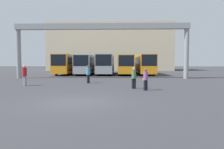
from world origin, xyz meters
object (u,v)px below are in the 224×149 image
(bus_slot_2, at_px, (106,63))
(bus_slot_3, at_px, (125,64))
(bus_slot_0, at_px, (67,63))
(pedestrian_far_center, at_px, (25,75))
(pedestrian_near_right, at_px, (146,79))
(pedestrian_near_left, at_px, (134,77))
(traffic_cone, at_px, (144,78))
(pedestrian_mid_right, at_px, (88,74))
(bus_slot_4, at_px, (145,63))
(bus_slot_1, at_px, (87,64))

(bus_slot_2, relative_size, bus_slot_3, 1.12)
(bus_slot_0, xyz_separation_m, pedestrian_far_center, (0.56, -17.01, -0.95))
(bus_slot_3, bearing_deg, bus_slot_0, 179.52)
(pedestrian_near_right, height_order, pedestrian_near_left, pedestrian_near_left)
(pedestrian_near_right, relative_size, traffic_cone, 2.81)
(bus_slot_3, relative_size, pedestrian_near_right, 6.55)
(pedestrian_far_center, relative_size, pedestrian_mid_right, 1.02)
(bus_slot_0, height_order, bus_slot_4, bus_slot_0)
(bus_slot_4, xyz_separation_m, traffic_cone, (-1.42, -10.93, -1.61))
(pedestrian_near_left, bearing_deg, bus_slot_0, -65.56)
(bus_slot_1, distance_m, bus_slot_4, 9.93)
(bus_slot_2, distance_m, traffic_cone, 12.82)
(pedestrian_far_center, relative_size, traffic_cone, 3.22)
(bus_slot_2, xyz_separation_m, pedestrian_mid_right, (-0.80, -15.25, -0.97))
(bus_slot_4, xyz_separation_m, pedestrian_near_left, (-3.25, -18.58, -1.01))
(bus_slot_1, relative_size, traffic_cone, 19.31)
(bus_slot_2, bearing_deg, bus_slot_1, -173.23)
(bus_slot_2, height_order, pedestrian_far_center, bus_slot_2)
(bus_slot_3, bearing_deg, pedestrian_far_center, -118.96)
(bus_slot_3, height_order, pedestrian_near_right, bus_slot_3)
(bus_slot_3, height_order, pedestrian_far_center, bus_slot_3)
(bus_slot_3, relative_size, pedestrian_near_left, 6.26)
(bus_slot_3, xyz_separation_m, pedestrian_near_left, (0.06, -18.61, -0.97))
(pedestrian_near_right, height_order, pedestrian_far_center, pedestrian_far_center)
(bus_slot_4, relative_size, pedestrian_mid_right, 5.81)
(bus_slot_4, bearing_deg, bus_slot_0, 179.50)
(pedestrian_near_right, bearing_deg, bus_slot_3, -117.84)
(bus_slot_4, height_order, pedestrian_far_center, bus_slot_4)
(pedestrian_near_left, bearing_deg, bus_slot_1, -74.18)
(pedestrian_near_left, bearing_deg, bus_slot_3, -93.48)
(pedestrian_mid_right, bearing_deg, bus_slot_2, 21.30)
(bus_slot_0, relative_size, pedestrian_mid_right, 5.94)
(bus_slot_2, distance_m, pedestrian_near_right, 20.65)
(pedestrian_far_center, bearing_deg, bus_slot_2, -75.94)
(pedestrian_far_center, bearing_deg, bus_slot_3, -85.88)
(pedestrian_near_right, bearing_deg, traffic_cone, -127.23)
(pedestrian_near_right, relative_size, pedestrian_far_center, 0.87)
(pedestrian_mid_right, bearing_deg, pedestrian_near_right, -110.73)
(bus_slot_1, distance_m, pedestrian_mid_right, 15.10)
(bus_slot_3, relative_size, traffic_cone, 18.41)
(traffic_cone, bearing_deg, bus_slot_0, 136.93)
(bus_slot_2, relative_size, pedestrian_mid_right, 6.57)
(bus_slot_0, xyz_separation_m, pedestrian_near_left, (9.98, -18.69, -1.03))
(pedestrian_far_center, height_order, pedestrian_near_left, pedestrian_far_center)
(pedestrian_far_center, xyz_separation_m, pedestrian_near_left, (9.42, -1.68, -0.08))
(pedestrian_near_left, distance_m, pedestrian_mid_right, 5.78)
(pedestrian_far_center, distance_m, pedestrian_mid_right, 5.75)
(bus_slot_1, xyz_separation_m, pedestrian_near_left, (6.67, -18.86, -0.98))
(bus_slot_2, bearing_deg, traffic_cone, -65.89)
(bus_slot_3, xyz_separation_m, pedestrian_far_center, (-9.37, -16.93, -0.88))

